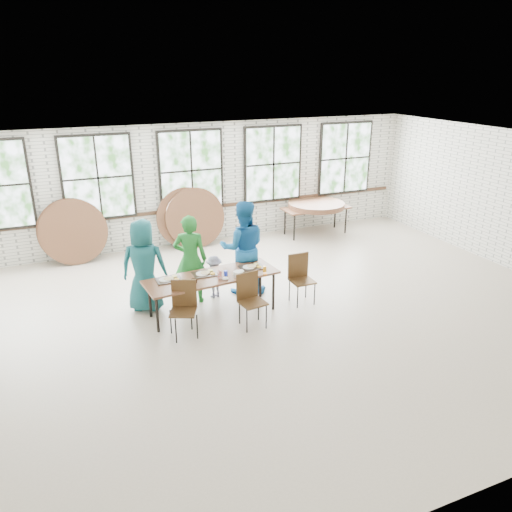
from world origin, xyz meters
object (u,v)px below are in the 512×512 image
(chair_near_left, at_px, (184,303))
(storage_table, at_px, (316,209))
(chair_near_right, at_px, (250,295))

(chair_near_left, height_order, storage_table, chair_near_left)
(storage_table, bearing_deg, chair_near_right, -132.41)
(chair_near_right, bearing_deg, chair_near_left, 166.09)
(chair_near_left, xyz_separation_m, storage_table, (4.70, 3.87, 0.13))
(chair_near_left, bearing_deg, storage_table, 63.40)
(chair_near_left, distance_m, storage_table, 6.08)
(chair_near_left, distance_m, chair_near_right, 1.15)
(chair_near_left, relative_size, chair_near_right, 1.00)
(chair_near_left, bearing_deg, chair_near_right, 17.61)
(chair_near_right, distance_m, storage_table, 5.35)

